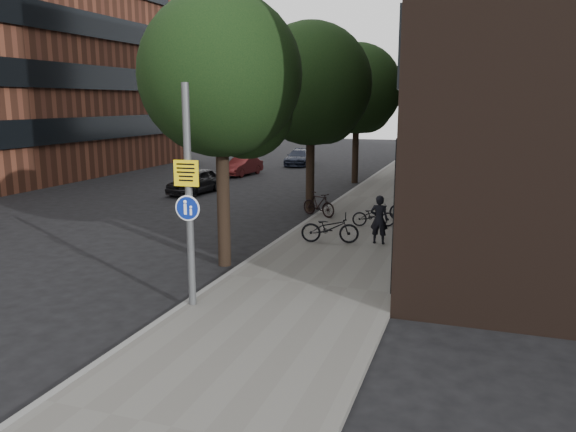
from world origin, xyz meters
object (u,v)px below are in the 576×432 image
at_px(parked_bike_facade_near, 374,215).
at_px(parked_car_near, 196,181).
at_px(signpost, 189,196).
at_px(pedestrian, 379,220).

xyz_separation_m(parked_bike_facade_near, parked_car_near, (-10.07, 5.27, 0.10)).
distance_m(signpost, parked_bike_facade_near, 9.83).
distance_m(signpost, parked_car_near, 16.59).
height_order(pedestrian, parked_car_near, pedestrian).
bearing_deg(signpost, pedestrian, 62.31).
distance_m(signpost, pedestrian, 7.66).
bearing_deg(pedestrian, parked_car_near, -34.13).
bearing_deg(parked_bike_facade_near, pedestrian, 177.94).
relative_size(pedestrian, parked_car_near, 0.43).
bearing_deg(pedestrian, parked_bike_facade_near, -74.36).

